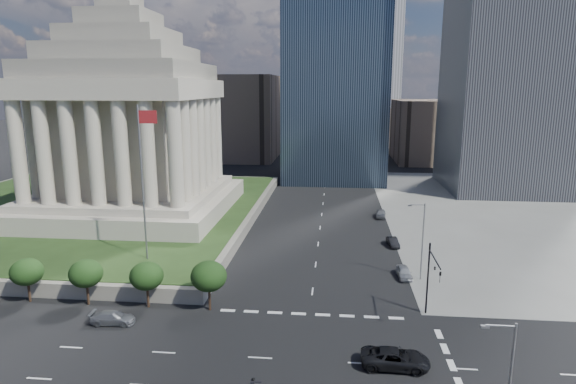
# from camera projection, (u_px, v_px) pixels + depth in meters

# --- Properties ---
(ground) EXTENTS (500.00, 500.00, 0.00)m
(ground) POSITION_uv_depth(u_px,v_px,m) (327.00, 175.00, 135.50)
(ground) COLOR black
(ground) RESTS_ON ground
(sidewalk_ne) EXTENTS (68.00, 90.00, 0.03)m
(sidewalk_ne) POSITION_uv_depth(u_px,v_px,m) (562.00, 215.00, 92.14)
(sidewalk_ne) COLOR slate
(sidewalk_ne) RESTS_ON ground
(plaza_terrace) EXTENTS (66.00, 70.00, 1.80)m
(plaza_terrace) POSITION_uv_depth(u_px,v_px,m) (83.00, 212.00, 91.04)
(plaza_terrace) COLOR #656056
(plaza_terrace) RESTS_ON ground
(plaza_lawn) EXTENTS (64.00, 68.00, 0.10)m
(plaza_lawn) POSITION_uv_depth(u_px,v_px,m) (83.00, 207.00, 90.84)
(plaza_lawn) COLOR #213616
(plaza_lawn) RESTS_ON plaza_terrace
(war_memorial) EXTENTS (34.00, 34.00, 39.00)m
(war_memorial) POSITION_uv_depth(u_px,v_px,m) (127.00, 103.00, 83.69)
(war_memorial) COLOR #ACA290
(war_memorial) RESTS_ON plaza_lawn
(flagpole) EXTENTS (2.52, 0.24, 20.00)m
(flagpole) POSITION_uv_depth(u_px,v_px,m) (143.00, 175.00, 60.92)
(flagpole) COLOR slate
(flagpole) RESTS_ON plaza_lawn
(midrise_glass) EXTENTS (26.00, 26.00, 60.00)m
(midrise_glass) POSITION_uv_depth(u_px,v_px,m) (336.00, 64.00, 124.08)
(midrise_glass) COLOR black
(midrise_glass) RESTS_ON ground
(building_filler_ne) EXTENTS (20.00, 30.00, 20.00)m
(building_filler_ne) POSITION_uv_depth(u_px,v_px,m) (426.00, 131.00, 159.45)
(building_filler_ne) COLOR brown
(building_filler_ne) RESTS_ON ground
(building_filler_nw) EXTENTS (24.00, 30.00, 28.00)m
(building_filler_nw) POSITION_uv_depth(u_px,v_px,m) (241.00, 117.00, 164.61)
(building_filler_nw) COLOR brown
(building_filler_nw) RESTS_ON ground
(traffic_signal_ne) EXTENTS (0.30, 5.74, 8.00)m
(traffic_signal_ne) POSITION_uv_depth(u_px,v_px,m) (432.00, 274.00, 49.24)
(traffic_signal_ne) COLOR black
(traffic_signal_ne) RESTS_ON ground
(street_lamp_north) EXTENTS (2.13, 0.22, 10.00)m
(street_lamp_north) POSITION_uv_depth(u_px,v_px,m) (421.00, 237.00, 60.07)
(street_lamp_north) COLOR slate
(street_lamp_north) RESTS_ON ground
(pickup_truck) EXTENTS (2.91, 6.05, 1.66)m
(pickup_truck) POSITION_uv_depth(u_px,v_px,m) (395.00, 358.00, 41.89)
(pickup_truck) COLOR black
(pickup_truck) RESTS_ON ground
(suv_grey) EXTENTS (4.69, 2.15, 1.33)m
(suv_grey) POSITION_uv_depth(u_px,v_px,m) (113.00, 318.00, 49.65)
(suv_grey) COLOR slate
(suv_grey) RESTS_ON ground
(parked_sedan_near) EXTENTS (4.27, 1.91, 1.43)m
(parked_sedan_near) POSITION_uv_depth(u_px,v_px,m) (404.00, 272.00, 61.78)
(parked_sedan_near) COLOR #979BA0
(parked_sedan_near) RESTS_ON ground
(parked_sedan_mid) EXTENTS (4.06, 1.84, 1.29)m
(parked_sedan_mid) POSITION_uv_depth(u_px,v_px,m) (393.00, 242.00, 74.11)
(parked_sedan_mid) COLOR black
(parked_sedan_mid) RESTS_ON ground
(parked_sedan_far) EXTENTS (2.19, 4.54, 1.50)m
(parked_sedan_far) POSITION_uv_depth(u_px,v_px,m) (381.00, 214.00, 90.43)
(parked_sedan_far) COLOR slate
(parked_sedan_far) RESTS_ON ground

